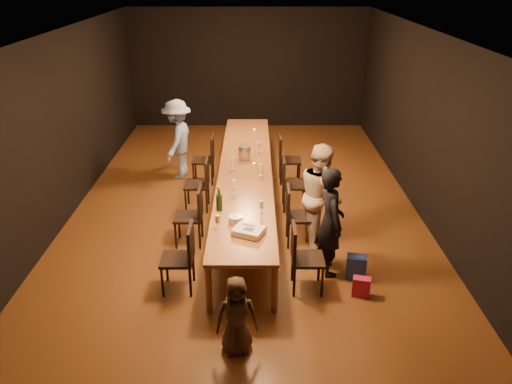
{
  "coord_description": "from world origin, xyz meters",
  "views": [
    {
      "loc": [
        0.16,
        -7.93,
        3.95
      ],
      "look_at": [
        0.18,
        -1.5,
        1.0
      ],
      "focal_mm": 35.0,
      "sensor_mm": 36.0,
      "label": 1
    }
  ],
  "objects_px": {
    "chair_right_1": "(300,216)",
    "champagne_bottle": "(219,199)",
    "woman_tan": "(321,195)",
    "woman_birthday": "(330,222)",
    "man_blue": "(178,140)",
    "chair_right_3": "(290,159)",
    "chair_left_2": "(197,184)",
    "chair_left_0": "(177,258)",
    "birthday_cake": "(249,231)",
    "chair_left_1": "(188,216)",
    "table": "(245,172)",
    "ice_bucket": "(244,152)",
    "chair_right_0": "(308,258)",
    "child": "(237,316)",
    "chair_left_3": "(203,160)",
    "plate_stack": "(235,220)",
    "chair_right_2": "(294,184)"
  },
  "relations": [
    {
      "from": "chair_right_1",
      "to": "champagne_bottle",
      "type": "xyz_separation_m",
      "value": [
        -1.19,
        -0.38,
        0.47
      ]
    },
    {
      "from": "woman_tan",
      "to": "woman_birthday",
      "type": "bearing_deg",
      "value": 175.61
    },
    {
      "from": "man_blue",
      "to": "chair_right_1",
      "type": "bearing_deg",
      "value": 49.75
    },
    {
      "from": "chair_right_3",
      "to": "chair_left_2",
      "type": "xyz_separation_m",
      "value": [
        -1.7,
        -1.2,
        0.0
      ]
    },
    {
      "from": "chair_left_0",
      "to": "birthday_cake",
      "type": "xyz_separation_m",
      "value": [
        0.93,
        0.14,
        0.33
      ]
    },
    {
      "from": "champagne_bottle",
      "to": "woman_birthday",
      "type": "bearing_deg",
      "value": -14.88
    },
    {
      "from": "chair_left_0",
      "to": "champagne_bottle",
      "type": "distance_m",
      "value": 1.08
    },
    {
      "from": "chair_left_1",
      "to": "table",
      "type": "bearing_deg",
      "value": -35.31
    },
    {
      "from": "chair_right_1",
      "to": "ice_bucket",
      "type": "bearing_deg",
      "value": -152.72
    },
    {
      "from": "chair_right_0",
      "to": "chair_left_1",
      "type": "bearing_deg",
      "value": -125.22
    },
    {
      "from": "chair_left_1",
      "to": "birthday_cake",
      "type": "distance_m",
      "value": 1.45
    },
    {
      "from": "chair_left_2",
      "to": "champagne_bottle",
      "type": "bearing_deg",
      "value": -162.12
    },
    {
      "from": "chair_left_2",
      "to": "child",
      "type": "relative_size",
      "value": 0.99
    },
    {
      "from": "chair_left_3",
      "to": "woman_birthday",
      "type": "xyz_separation_m",
      "value": [
        2.03,
        -3.18,
        0.31
      ]
    },
    {
      "from": "chair_right_0",
      "to": "chair_right_3",
      "type": "height_order",
      "value": "same"
    },
    {
      "from": "chair_left_2",
      "to": "woman_tan",
      "type": "relative_size",
      "value": 0.58
    },
    {
      "from": "chair_right_1",
      "to": "plate_stack",
      "type": "bearing_deg",
      "value": -51.15
    },
    {
      "from": "table",
      "to": "birthday_cake",
      "type": "distance_m",
      "value": 2.26
    },
    {
      "from": "chair_right_0",
      "to": "chair_left_3",
      "type": "xyz_separation_m",
      "value": [
        -1.7,
        3.6,
        0.0
      ]
    },
    {
      "from": "chair_right_3",
      "to": "chair_right_2",
      "type": "bearing_deg",
      "value": -0.0
    },
    {
      "from": "chair_right_3",
      "to": "plate_stack",
      "type": "height_order",
      "value": "chair_right_3"
    },
    {
      "from": "table",
      "to": "chair_left_3",
      "type": "xyz_separation_m",
      "value": [
        -0.85,
        1.2,
        -0.24
      ]
    },
    {
      "from": "chair_right_1",
      "to": "chair_right_2",
      "type": "height_order",
      "value": "same"
    },
    {
      "from": "chair_right_2",
      "to": "chair_left_1",
      "type": "height_order",
      "value": "same"
    },
    {
      "from": "chair_left_3",
      "to": "ice_bucket",
      "type": "relative_size",
      "value": 3.86
    },
    {
      "from": "chair_right_3",
      "to": "ice_bucket",
      "type": "bearing_deg",
      "value": -51.11
    },
    {
      "from": "table",
      "to": "chair_left_0",
      "type": "height_order",
      "value": "chair_left_0"
    },
    {
      "from": "table",
      "to": "birthday_cake",
      "type": "bearing_deg",
      "value": -87.88
    },
    {
      "from": "chair_left_1",
      "to": "birthday_cake",
      "type": "xyz_separation_m",
      "value": [
        0.93,
        -1.06,
        0.33
      ]
    },
    {
      "from": "chair_left_2",
      "to": "man_blue",
      "type": "xyz_separation_m",
      "value": [
        -0.51,
        1.45,
        0.33
      ]
    },
    {
      "from": "chair_left_2",
      "to": "chair_left_3",
      "type": "distance_m",
      "value": 1.2
    },
    {
      "from": "chair_right_3",
      "to": "birthday_cake",
      "type": "relative_size",
      "value": 1.99
    },
    {
      "from": "chair_right_1",
      "to": "chair_left_1",
      "type": "xyz_separation_m",
      "value": [
        -1.7,
        0.0,
        0.0
      ]
    },
    {
      "from": "chair_right_2",
      "to": "chair_right_3",
      "type": "height_order",
      "value": "same"
    },
    {
      "from": "woman_tan",
      "to": "plate_stack",
      "type": "distance_m",
      "value": 1.48
    },
    {
      "from": "chair_left_1",
      "to": "man_blue",
      "type": "height_order",
      "value": "man_blue"
    },
    {
      "from": "chair_right_3",
      "to": "man_blue",
      "type": "relative_size",
      "value": 0.59
    },
    {
      "from": "chair_left_0",
      "to": "table",
      "type": "bearing_deg",
      "value": -19.5
    },
    {
      "from": "woman_birthday",
      "to": "ice_bucket",
      "type": "relative_size",
      "value": 6.46
    },
    {
      "from": "champagne_bottle",
      "to": "ice_bucket",
      "type": "bearing_deg",
      "value": 81.28
    },
    {
      "from": "table",
      "to": "champagne_bottle",
      "type": "height_order",
      "value": "champagne_bottle"
    },
    {
      "from": "chair_left_2",
      "to": "birthday_cake",
      "type": "distance_m",
      "value": 2.47
    },
    {
      "from": "chair_right_3",
      "to": "chair_left_1",
      "type": "bearing_deg",
      "value": -35.31
    },
    {
      "from": "chair_left_3",
      "to": "child",
      "type": "bearing_deg",
      "value": -170.32
    },
    {
      "from": "champagne_bottle",
      "to": "chair_left_1",
      "type": "bearing_deg",
      "value": 143.48
    },
    {
      "from": "chair_right_3",
      "to": "champagne_bottle",
      "type": "xyz_separation_m",
      "value": [
        -1.19,
        -2.78,
        0.47
      ]
    },
    {
      "from": "child",
      "to": "chair_left_2",
      "type": "bearing_deg",
      "value": 96.36
    },
    {
      "from": "birthday_cake",
      "to": "chair_left_3",
      "type": "bearing_deg",
      "value": 128.7
    },
    {
      "from": "chair_left_1",
      "to": "child",
      "type": "height_order",
      "value": "child"
    },
    {
      "from": "woman_tan",
      "to": "man_blue",
      "type": "xyz_separation_m",
      "value": [
        -2.51,
        2.62,
        -0.01
      ]
    }
  ]
}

